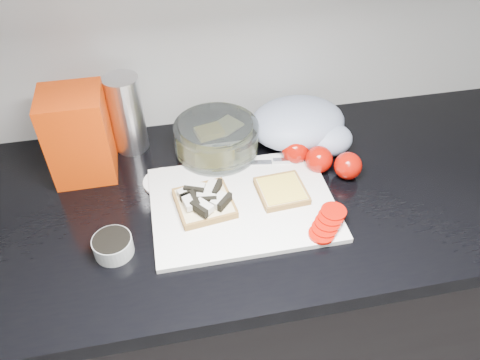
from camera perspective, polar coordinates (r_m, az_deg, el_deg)
The scene contains 14 objects.
base_cabinet at distance 1.43m, azimuth -2.01°, elevation -15.46°, with size 3.50×0.60×0.86m, color black.
countertop at distance 1.08m, azimuth -2.58°, elevation -2.64°, with size 3.50×0.64×0.04m, color black.
cutting_board at distance 1.04m, azimuth 0.33°, elevation -2.89°, with size 0.40×0.30×0.01m, color white.
bread_left at distance 1.02m, azimuth -4.44°, elevation -2.62°, with size 0.14×0.14×0.04m.
bread_right at distance 1.05m, azimuth 5.08°, elevation -1.32°, with size 0.12×0.12×0.02m.
tomato_slices at distance 0.99m, azimuth 10.64°, elevation -5.12°, with size 0.11×0.11×0.02m.
knife at distance 1.13m, azimuth 3.42°, elevation 2.24°, with size 0.21×0.05×0.01m.
seed_tub at distance 0.97m, azimuth -15.24°, elevation -7.66°, with size 0.08×0.08×0.04m.
tub_lid at distance 1.11m, azimuth -9.26°, elevation -0.20°, with size 0.10×0.10×0.01m, color white.
glass_bowl at distance 1.15m, azimuth -2.89°, elevation 4.88°, with size 0.21×0.21×0.09m.
bread_bag at distance 1.12m, azimuth -19.06°, elevation 5.17°, with size 0.14×0.13×0.21m, color red.
steel_canister at distance 1.17m, azimuth -13.65°, elevation 7.81°, with size 0.08×0.08×0.20m, color silver.
grocery_bag at distance 1.20m, azimuth 7.54°, elevation 6.65°, with size 0.26×0.22×0.11m.
whole_tomatoes at distance 1.13m, azimuth 9.77°, elevation 2.61°, with size 0.17×0.15×0.07m.
Camera 1 is at (-0.10, 0.44, 1.64)m, focal length 35.00 mm.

